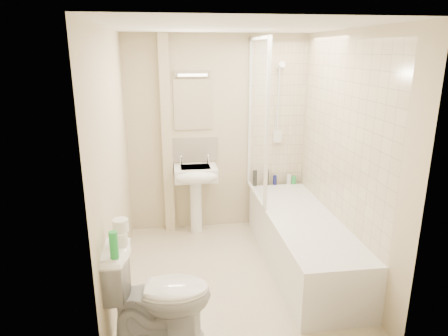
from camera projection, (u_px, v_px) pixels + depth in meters
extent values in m
plane|color=beige|center=(233.00, 275.00, 4.08)|extent=(2.50, 2.50, 0.00)
cube|color=beige|center=(217.00, 135.00, 4.93)|extent=(2.20, 0.02, 2.40)
cube|color=beige|center=(113.00, 167.00, 3.59)|extent=(0.02, 2.50, 2.40)
cube|color=beige|center=(345.00, 158.00, 3.88)|extent=(0.02, 2.50, 2.40)
cube|color=white|center=(235.00, 27.00, 3.40)|extent=(2.20, 2.50, 0.02)
cube|color=beige|center=(277.00, 116.00, 4.95)|extent=(0.70, 0.01, 1.75)
cube|color=beige|center=(342.00, 133.00, 3.91)|extent=(0.01, 2.10, 1.75)
cube|color=beige|center=(167.00, 138.00, 4.79)|extent=(0.12, 0.12, 2.40)
cube|color=beige|center=(194.00, 149.00, 4.93)|extent=(0.60, 0.02, 0.30)
cube|color=white|center=(193.00, 105.00, 4.77)|extent=(0.46, 0.01, 0.60)
cube|color=silver|center=(192.00, 73.00, 4.64)|extent=(0.42, 0.07, 0.07)
cube|color=white|center=(302.00, 241.00, 4.20)|extent=(0.70, 2.10, 0.55)
cube|color=white|center=(303.00, 222.00, 4.13)|extent=(0.56, 1.96, 0.05)
cube|color=white|center=(258.00, 120.00, 4.48)|extent=(0.01, 0.90, 1.80)
cube|color=white|center=(250.00, 114.00, 4.89)|extent=(0.04, 0.04, 1.80)
cube|color=white|center=(267.00, 128.00, 4.05)|extent=(0.04, 0.04, 1.80)
cube|color=white|center=(260.00, 38.00, 4.23)|extent=(0.04, 0.90, 0.04)
cube|color=white|center=(256.00, 194.00, 4.73)|extent=(0.04, 0.90, 0.03)
cylinder|color=white|center=(278.00, 106.00, 4.89)|extent=(0.02, 0.02, 0.90)
cylinder|color=white|center=(277.00, 142.00, 5.02)|extent=(0.05, 0.05, 0.02)
cylinder|color=white|center=(280.00, 68.00, 4.76)|extent=(0.05, 0.05, 0.02)
cylinder|color=white|center=(281.00, 66.00, 4.69)|extent=(0.08, 0.11, 0.11)
cube|color=white|center=(277.00, 136.00, 5.00)|extent=(0.10, 0.05, 0.14)
cylinder|color=white|center=(277.00, 102.00, 4.85)|extent=(0.01, 0.13, 0.84)
cylinder|color=white|center=(196.00, 206.00, 4.97)|extent=(0.15, 0.15, 0.69)
cube|color=white|center=(195.00, 173.00, 4.82)|extent=(0.51, 0.39, 0.16)
ellipsoid|color=white|center=(196.00, 177.00, 4.65)|extent=(0.51, 0.22, 0.16)
cube|color=silver|center=(195.00, 168.00, 4.80)|extent=(0.35, 0.25, 0.04)
cylinder|color=white|center=(181.00, 161.00, 4.86)|extent=(0.03, 0.03, 0.10)
cylinder|color=white|center=(208.00, 160.00, 4.91)|extent=(0.03, 0.03, 0.10)
sphere|color=white|center=(181.00, 157.00, 4.85)|extent=(0.04, 0.04, 0.04)
sphere|color=white|center=(208.00, 156.00, 4.89)|extent=(0.04, 0.04, 0.04)
cylinder|color=black|center=(255.00, 178.00, 5.06)|extent=(0.06, 0.06, 0.20)
cylinder|color=white|center=(266.00, 180.00, 5.08)|extent=(0.06, 0.06, 0.15)
cylinder|color=black|center=(266.00, 178.00, 5.08)|extent=(0.06, 0.06, 0.20)
cylinder|color=navy|center=(275.00, 180.00, 5.10)|extent=(0.05, 0.05, 0.12)
cylinder|color=silver|center=(289.00, 179.00, 5.13)|extent=(0.06, 0.06, 0.12)
cylinder|color=green|center=(294.00, 180.00, 5.14)|extent=(0.06, 0.06, 0.10)
imported|color=white|center=(159.00, 294.00, 3.06)|extent=(0.53, 0.84, 0.82)
cylinder|color=white|center=(121.00, 239.00, 2.96)|extent=(0.10, 0.10, 0.10)
cylinder|color=white|center=(120.00, 225.00, 2.96)|extent=(0.12, 0.12, 0.09)
cylinder|color=green|center=(114.00, 245.00, 2.76)|extent=(0.06, 0.06, 0.20)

